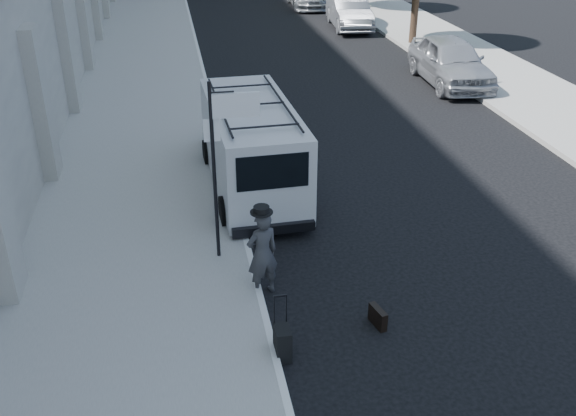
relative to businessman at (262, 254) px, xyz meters
name	(u,v)px	position (x,y,z in m)	size (l,w,h in m)	color
ground	(398,350)	(1.90, -2.00, -0.82)	(120.00, 120.00, 0.00)	black
sidewalk_left	(144,82)	(-2.35, 14.00, -0.75)	(4.50, 48.00, 0.15)	gray
sidewalk_right	(441,43)	(10.90, 18.00, -0.75)	(4.00, 56.00, 0.15)	gray
sign_pole	(225,135)	(-0.46, 1.20, 1.83)	(1.03, 0.07, 3.50)	black
businessman	(262,254)	(0.00, 0.00, 0.00)	(0.60, 0.39, 1.65)	#333335
briefcase	(378,317)	(1.76, -1.32, -0.65)	(0.12, 0.44, 0.34)	black
suitcase	(282,343)	(0.04, -1.83, -0.54)	(0.25, 0.39, 1.07)	black
cargo_van	(251,145)	(0.39, 4.52, 0.29)	(2.16, 5.69, 2.13)	silver
parked_car_a	(450,61)	(8.70, 12.02, 0.02)	(1.99, 4.95, 1.69)	gray
parked_car_b	(349,12)	(7.70, 22.24, -0.03)	(1.68, 4.83, 1.59)	slate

